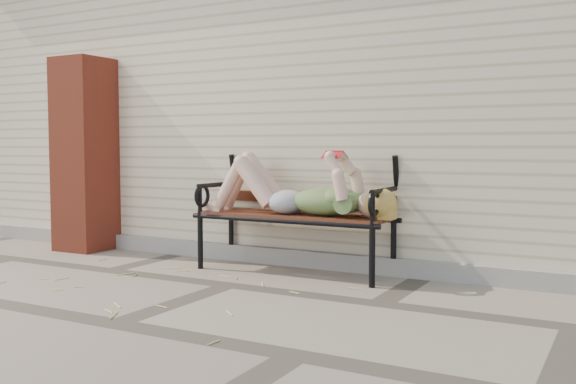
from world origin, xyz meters
The scene contains 7 objects.
ground centered at (0.00, 0.00, 0.00)m, with size 80.00×80.00×0.00m, color gray.
house_wall centered at (0.00, 3.00, 1.50)m, with size 8.00×4.00×3.00m, color beige.
foundation_strip centered at (0.00, 0.97, 0.07)m, with size 8.00×0.10×0.15m, color #9B958C.
brick_pillar centered at (-2.30, 0.75, 1.00)m, with size 0.50×0.50×2.00m, color #943621.
garden_bench centered at (0.20, 0.82, 0.67)m, with size 1.84×0.73×1.19m.
reading_woman centered at (0.22, 0.68, 0.71)m, with size 1.74×0.40×0.55m.
straw_scatter centered at (-0.54, -0.60, 0.01)m, with size 2.85×1.73×0.01m.
Camera 1 is at (2.77, -4.13, 1.08)m, focal length 40.00 mm.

